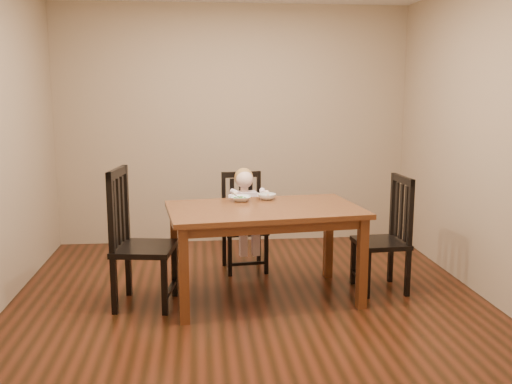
{
  "coord_description": "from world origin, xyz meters",
  "views": [
    {
      "loc": [
        -0.41,
        -4.54,
        1.75
      ],
      "look_at": [
        0.08,
        0.25,
        0.89
      ],
      "focal_mm": 40.0,
      "sensor_mm": 36.0,
      "label": 1
    }
  ],
  "objects": [
    {
      "name": "bowl_veg",
      "position": [
        0.19,
        0.41,
        0.82
      ],
      "size": [
        0.17,
        0.17,
        0.05
      ],
      "primitive_type": "imported",
      "rotation": [
        0.0,
        0.0,
        0.08
      ],
      "color": "silver",
      "rests_on": "dining_table"
    },
    {
      "name": "chair_left",
      "position": [
        -0.91,
        0.02,
        0.54
      ],
      "size": [
        0.54,
        0.55,
        1.14
      ],
      "rotation": [
        0.0,
        0.0,
        -1.72
      ],
      "color": "black",
      "rests_on": "room"
    },
    {
      "name": "room",
      "position": [
        0.0,
        0.0,
        1.35
      ],
      "size": [
        4.01,
        4.01,
        2.71
      ],
      "color": "#471D0F",
      "rests_on": "ground"
    },
    {
      "name": "bowl_peas",
      "position": [
        -0.04,
        0.35,
        0.81
      ],
      "size": [
        0.2,
        0.2,
        0.04
      ],
      "primitive_type": "imported",
      "rotation": [
        0.0,
        0.0,
        -0.11
      ],
      "color": "silver",
      "rests_on": "dining_table"
    },
    {
      "name": "fork",
      "position": [
        -0.08,
        0.33,
        0.84
      ],
      "size": [
        0.07,
        0.1,
        0.04
      ],
      "rotation": [
        0.0,
        0.0,
        0.6
      ],
      "color": "silver",
      "rests_on": "bowl_peas"
    },
    {
      "name": "chair_child",
      "position": [
        0.02,
        0.91,
        0.46
      ],
      "size": [
        0.45,
        0.44,
        0.96
      ],
      "rotation": [
        0.0,
        0.0,
        3.25
      ],
      "color": "black",
      "rests_on": "room"
    },
    {
      "name": "chair_right",
      "position": [
        1.22,
        0.17,
        0.49
      ],
      "size": [
        0.44,
        0.46,
        1.02
      ],
      "rotation": [
        0.0,
        0.0,
        1.63
      ],
      "color": "black",
      "rests_on": "room"
    },
    {
      "name": "toddler",
      "position": [
        0.03,
        0.86,
        0.6
      ],
      "size": [
        0.36,
        0.43,
        0.55
      ],
      "primitive_type": null,
      "rotation": [
        0.0,
        0.0,
        3.25
      ],
      "color": "white",
      "rests_on": "chair_child"
    },
    {
      "name": "dining_table",
      "position": [
        0.13,
        0.07,
        0.7
      ],
      "size": [
        1.68,
        1.13,
        0.79
      ],
      "rotation": [
        0.0,
        0.0,
        0.12
      ],
      "color": "#552513",
      "rests_on": "room"
    }
  ]
}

